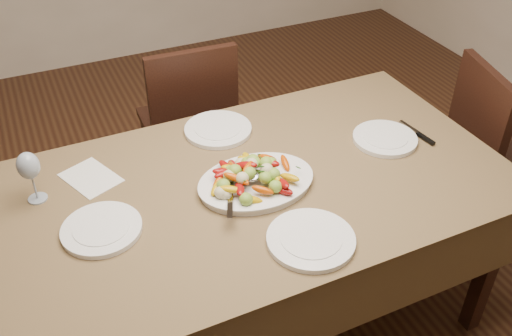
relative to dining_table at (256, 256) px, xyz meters
The scene contains 13 objects.
dining_table is the anchor object (origin of this frame).
chair_far 0.93m from the dining_table, 88.26° to the left, with size 0.42×0.42×0.95m, color black, non-canonical shape.
chair_right 1.27m from the dining_table, ahead, with size 0.42×0.42×0.95m, color black, non-canonical shape.
serving_platter 0.39m from the dining_table, 113.82° to the right, with size 0.41×0.30×0.02m, color white.
roasted_vegetables 0.45m from the dining_table, 113.82° to the right, with size 0.34×0.23×0.09m, color maroon, non-canonical shape.
serving_spoon 0.44m from the dining_table, 140.77° to the right, with size 0.28×0.06×0.03m, color #9EA0A8, non-canonical shape.
plate_left 0.68m from the dining_table, behind, with size 0.26×0.26×0.02m, color white.
plate_right 0.69m from the dining_table, ahead, with size 0.25×0.25×0.02m, color white.
plate_far 0.53m from the dining_table, 90.51° to the left, with size 0.27×0.27×0.02m, color white.
plate_near 0.52m from the dining_table, 85.03° to the right, with size 0.28×0.28×0.02m, color white.
wine_glass 0.90m from the dining_table, 162.88° to the left, with size 0.08×0.08×0.20m, color #8C99A5, non-canonical shape.
menu_card 0.71m from the dining_table, 153.42° to the left, with size 0.15×0.21×0.00m, color silver.
table_knife 0.82m from the dining_table, ahead, with size 0.02×0.20×0.01m, color #9EA0A8, non-canonical shape.
Camera 1 is at (-0.74, -1.26, 2.02)m, focal length 40.00 mm.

